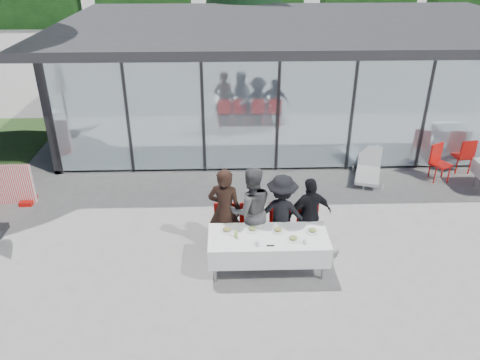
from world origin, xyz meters
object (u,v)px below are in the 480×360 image
diner_a (225,211)px  juice_bottle (236,234)px  diner_chair_d (308,223)px  diner_d (310,215)px  plate_b (252,229)px  lounger (368,169)px  folded_eyeglasses (271,246)px  spare_chair_a (438,160)px  diner_b (251,210)px  plate_extra (293,238)px  diner_chair_c (280,224)px  plate_c (278,230)px  dining_table (268,245)px  plate_d (312,231)px  diner_c (281,214)px  spare_chair_b (464,154)px  diner_chair_b (250,224)px  diner_chair_a (225,225)px  plate_a (227,230)px

diner_a → juice_bottle: size_ratio=13.49×
diner_chair_d → diner_d: bearing=-90.0°
diner_chair_d → juice_bottle: bearing=-152.5°
plate_b → lounger: 4.91m
folded_eyeglasses → spare_chair_a: (4.78, 3.99, -0.22)m
spare_chair_a → diner_b: bearing=-149.4°
plate_b → juice_bottle: juice_bottle is taller
plate_extra → diner_b: bearing=133.5°
diner_chair_d → lounger: 3.74m
plate_b → diner_chair_d: bearing=24.5°
diner_chair_c → plate_c: bearing=-101.8°
diner_a → plate_b: size_ratio=7.02×
dining_table → folded_eyeglasses: bearing=-87.9°
plate_c → plate_d: bearing=-3.6°
diner_chair_c → diner_chair_d: 0.57m
diner_c → diner_d: diner_c is taller
spare_chair_a → spare_chair_b: bearing=21.9°
diner_chair_b → lounger: size_ratio=0.67×
diner_c → spare_chair_a: 5.41m
spare_chair_a → diner_chair_a: bearing=-152.5°
diner_b → diner_chair_c: diner_b is taller
plate_c → spare_chair_a: spare_chair_a is taller
diner_c → juice_bottle: 1.15m
diner_d → folded_eyeglasses: bearing=32.3°
dining_table → diner_a: (-0.81, 0.66, 0.38)m
juice_bottle → spare_chair_a: spare_chair_a is taller
diner_chair_a → folded_eyeglasses: 1.37m
diner_chair_c → plate_b: (-0.61, -0.53, 0.24)m
diner_chair_a → plate_extra: size_ratio=3.72×
diner_a → diner_chair_c: (1.13, 0.09, -0.38)m
diner_chair_c → plate_a: diner_chair_c is taller
diner_b → diner_chair_b: size_ratio=1.89×
diner_c → diner_chair_c: (0.00, 0.09, -0.30)m
diner_a → spare_chair_a: bearing=-138.9°
diner_d → spare_chair_b: bearing=-160.9°
diner_chair_c → plate_d: (0.53, -0.63, 0.24)m
diner_chair_c → lounger: bearing=48.5°
diner_chair_d → plate_c: size_ratio=3.72×
plate_b → lounger: size_ratio=0.18×
diner_c → lounger: size_ratio=1.15×
diner_chair_a → spare_chair_b: same height
diner_c → diner_chair_c: diner_c is taller
diner_chair_a → plate_extra: bearing=-34.9°
spare_chair_b → diner_chair_b: bearing=-151.2°
diner_chair_c → spare_chair_a: size_ratio=1.00×
diner_chair_a → diner_chair_c: same height
plate_b → diner_chair_a: bearing=134.4°
plate_extra → juice_bottle: bearing=174.3°
diner_b → spare_chair_a: size_ratio=1.89×
diner_b → juice_bottle: bearing=55.5°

